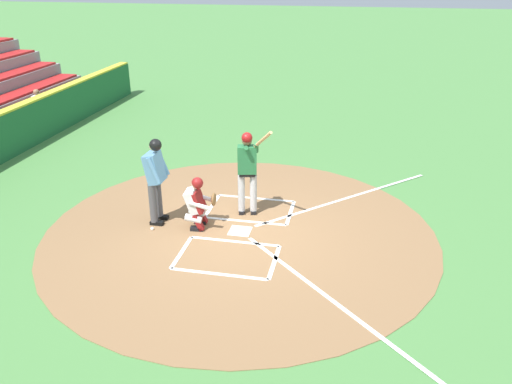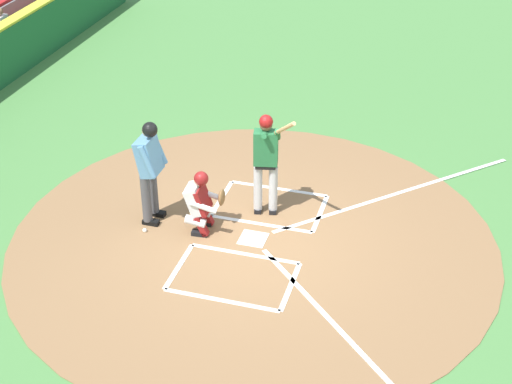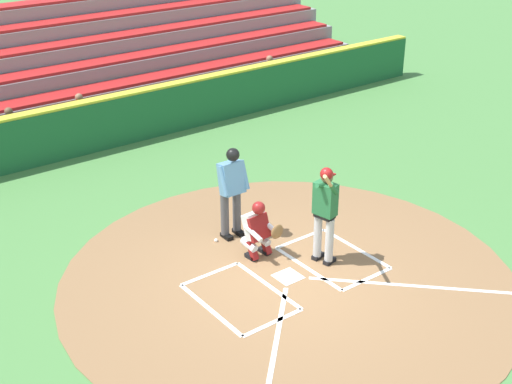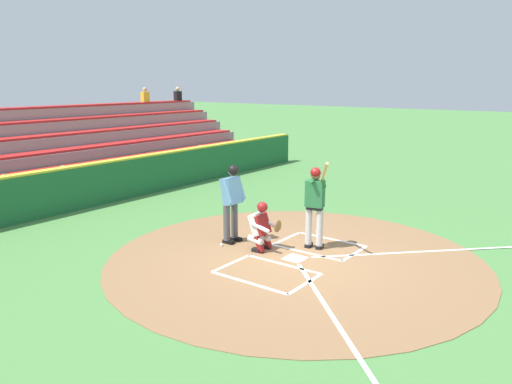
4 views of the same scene
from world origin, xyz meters
TOP-DOWN VIEW (x-y plane):
  - ground_plane at (0.00, 0.00)m, footprint 120.00×120.00m
  - dirt_circle at (0.00, 0.00)m, footprint 8.00×8.00m
  - home_plate_and_chalk at (0.00, 0.88)m, footprint 7.93×4.91m
  - batter at (-0.83, -0.01)m, footprint 0.85×0.87m
  - catcher at (-0.02, -0.89)m, footprint 0.62×0.61m
  - plate_umpire at (-0.07, -1.79)m, footprint 0.58×0.41m
  - baseball at (0.31, -1.80)m, footprint 0.07×0.07m
  - backstop_wall at (0.00, -7.50)m, footprint 22.00×0.36m
  - bleacher_stand at (-0.00, -11.33)m, footprint 20.00×5.10m

SIDE VIEW (x-z plane):
  - ground_plane at x=0.00m, z-range 0.00..0.00m
  - dirt_circle at x=0.00m, z-range 0.00..0.01m
  - home_plate_and_chalk at x=0.00m, z-range 0.01..0.02m
  - baseball at x=0.31m, z-range 0.00..0.07m
  - catcher at x=-0.02m, z-range 0.02..1.15m
  - backstop_wall at x=0.00m, z-range 0.00..1.31m
  - bleacher_stand at x=0.00m, z-range -0.72..2.73m
  - plate_umpire at x=-0.07m, z-range 0.14..2.01m
  - batter at x=-0.83m, z-range 0.04..2.16m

